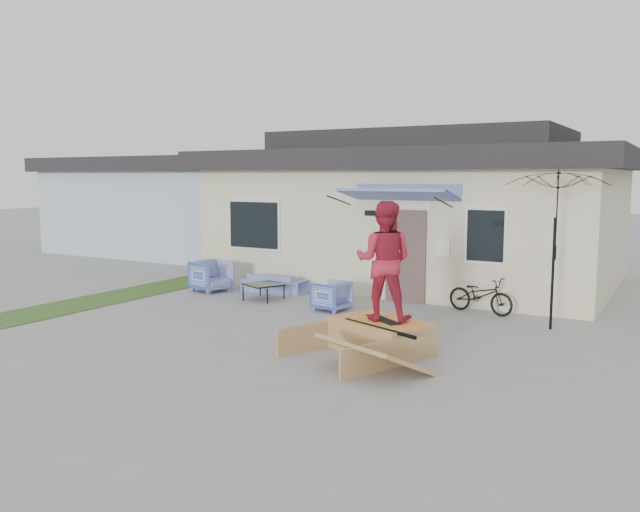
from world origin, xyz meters
The scene contains 13 objects.
ground centered at (0.00, 0.00, 0.00)m, with size 90.00×90.00×0.00m, color gray.
grass_strip centered at (-5.20, 2.00, 0.00)m, with size 1.40×8.00×0.01m, color #345521.
house centered at (0.00, 7.99, 1.94)m, with size 10.80×8.49×4.10m.
neighbor_house centered at (-10.50, 10.00, 1.78)m, with size 8.60×7.60×3.50m.
loveseat centered at (-2.27, 3.99, 0.31)m, with size 1.59×0.47×0.62m, color #1E3F9F.
armchair_left centered at (-3.70, 3.32, 0.43)m, with size 0.83×0.78×0.85m, color #1E3F9F.
armchair_right centered at (-0.02, 2.83, 0.35)m, with size 0.67×0.63×0.69m, color #1E3F9F.
coffee_table centered at (-1.95, 3.07, 0.19)m, with size 0.76×0.76×0.38m, color black.
bicycle centered at (2.83, 4.13, 0.47)m, with size 0.51×1.46×0.94m, color black.
patio_umbrella centered at (4.37, 3.39, 1.75)m, with size 2.33×2.24×2.20m.
skate_ramp centered at (2.27, 0.39, 0.26)m, with size 1.53×2.04×0.51m, color #A57D4D, non-canonical shape.
skateboard centered at (2.29, 0.43, 0.54)m, with size 0.85×0.21×0.05m, color black.
skater centered at (2.29, 0.43, 1.53)m, with size 0.94×0.73×1.93m, color #AD2236.
Camera 1 is at (6.54, -8.98, 2.86)m, focal length 36.12 mm.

